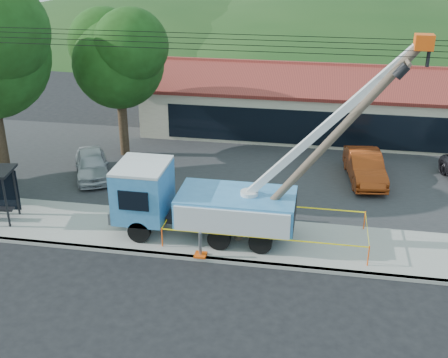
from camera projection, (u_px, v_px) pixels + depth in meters
name	position (u px, v px, depth m)	size (l,w,h in m)	color
ground	(186.00, 289.00, 21.64)	(120.00, 120.00, 0.00)	black
curb	(198.00, 258.00, 23.50)	(60.00, 0.25, 0.15)	#98958E
sidewalk	(207.00, 236.00, 25.21)	(60.00, 4.00, 0.15)	#98958E
parking_lot	(235.00, 169.00, 32.42)	(60.00, 12.00, 0.10)	#28282B
strip_mall	(312.00, 103.00, 38.21)	(22.50, 8.53, 4.67)	#B8A892
tree_lot	(118.00, 54.00, 31.94)	(6.30, 5.60, 8.94)	#332316
hill_west	(174.00, 36.00, 73.54)	(78.40, 56.00, 28.00)	#163714
hill_center	(369.00, 42.00, 69.53)	(89.60, 64.00, 32.00)	#163714
utility_truck	(200.00, 199.00, 24.58)	(12.58, 4.26, 9.09)	black
leaning_pole	(330.00, 141.00, 22.28)	(7.00, 1.89, 9.03)	brown
caution_tape	(266.00, 224.00, 24.69)	(8.70, 3.16, 0.91)	#F74F0D
car_silver	(93.00, 178.00, 31.28)	(1.74, 4.34, 1.48)	#ACADB3
car_red	(363.00, 182.00, 30.85)	(1.69, 4.84, 1.60)	#8D310E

